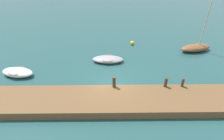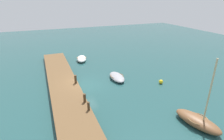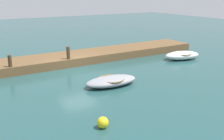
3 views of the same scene
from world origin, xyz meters
TOP-DOWN VIEW (x-y plane):
  - ground_plane at (0.00, 0.00)m, footprint 84.00×84.00m
  - dock_platform at (0.00, -2.26)m, footprint 24.25×3.09m
  - rowboat_white at (-8.74, 1.69)m, footprint 3.28×2.08m
  - rowboat_grey at (-0.31, 4.18)m, footprint 3.32×1.72m
  - rowboat_brown at (10.00, 6.63)m, footprint 3.97×2.34m
  - mooring_post_west at (0.23, -0.97)m, footprint 0.26×0.26m
  - mooring_post_mid_west at (4.35, -0.97)m, footprint 0.24×0.24m
  - mooring_post_mid_east at (5.71, -0.97)m, footprint 0.21×0.21m
  - marker_buoy at (2.73, 8.48)m, footprint 0.49×0.49m

SIDE VIEW (x-z plane):
  - ground_plane at x=0.00m, z-range 0.00..0.00m
  - marker_buoy at x=2.73m, z-range 0.00..0.49m
  - rowboat_grey at x=-0.31m, z-range 0.01..0.57m
  - dock_platform at x=0.00m, z-range 0.00..0.63m
  - rowboat_white at x=-8.74m, z-range 0.01..0.69m
  - rowboat_brown at x=10.00m, z-range -2.40..3.30m
  - mooring_post_mid_east at x=5.71m, z-range 0.63..1.37m
  - mooring_post_mid_west at x=4.35m, z-range 0.63..1.43m
  - mooring_post_west at x=0.23m, z-range 0.63..1.57m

